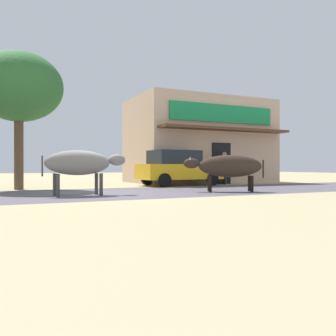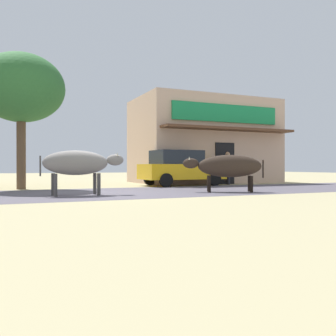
# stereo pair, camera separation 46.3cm
# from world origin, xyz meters

# --- Properties ---
(ground) EXTENTS (80.00, 80.00, 0.00)m
(ground) POSITION_xyz_m (0.00, 0.00, 0.00)
(ground) COLOR tan
(asphalt_road) EXTENTS (72.00, 5.42, 0.00)m
(asphalt_road) POSITION_xyz_m (0.00, 0.00, 0.00)
(asphalt_road) COLOR #534D58
(asphalt_road) RESTS_ON ground
(storefront_right_club) EXTENTS (7.60, 5.56, 4.61)m
(storefront_right_club) POSITION_xyz_m (7.52, 6.17, 2.31)
(storefront_right_club) COLOR #D0AB8E
(storefront_right_club) RESTS_ON ground
(roadside_tree) EXTENTS (3.37, 3.37, 5.33)m
(roadside_tree) POSITION_xyz_m (-2.20, 3.38, 3.96)
(roadside_tree) COLOR brown
(roadside_tree) RESTS_ON ground
(parked_hatchback_car) EXTENTS (3.95, 2.07, 1.64)m
(parked_hatchback_car) POSITION_xyz_m (4.74, 3.42, 0.84)
(parked_hatchback_car) COLOR gold
(parked_hatchback_car) RESTS_ON ground
(cow_near_brown) EXTENTS (2.60, 0.78, 1.39)m
(cow_near_brown) POSITION_xyz_m (-0.71, -0.66, 1.00)
(cow_near_brown) COLOR slate
(cow_near_brown) RESTS_ON ground
(cow_far_dark) EXTENTS (2.67, 1.65, 1.30)m
(cow_far_dark) POSITION_xyz_m (4.39, -1.18, 0.90)
(cow_far_dark) COLOR #31251C
(cow_far_dark) RESTS_ON ground
(pedestrian_by_shop) EXTENTS (0.29, 0.61, 1.62)m
(pedestrian_by_shop) POSITION_xyz_m (7.35, 3.43, 0.95)
(pedestrian_by_shop) COLOR #262633
(pedestrian_by_shop) RESTS_ON ground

